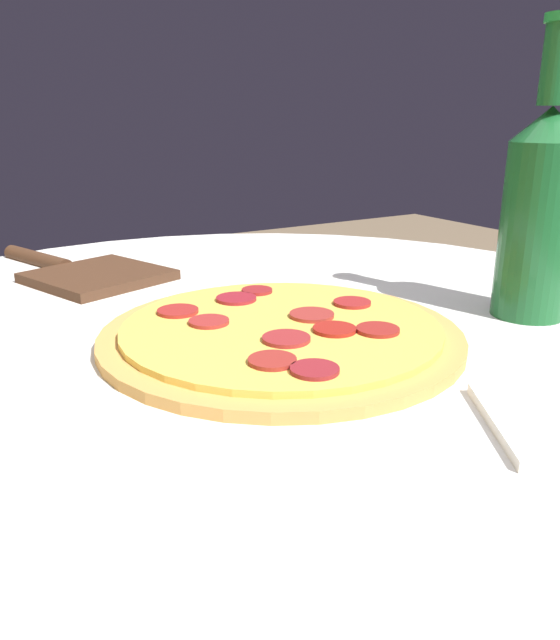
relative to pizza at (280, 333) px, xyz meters
The scene contains 5 objects.
table 0.21m from the pizza, ahead, with size 0.98×0.98×0.74m.
pizza is the anchor object (origin of this frame).
beer_bottle 0.29m from the pizza, 104.58° to the right, with size 0.07×0.07×0.28m.
pizza_paddle 0.34m from the pizza, 15.63° to the left, with size 0.30×0.18×0.02m.
napkin 0.24m from the pizza, 165.53° to the right, with size 0.13×0.11×0.01m.
Camera 1 is at (-0.51, 0.28, 0.94)m, focal length 35.00 mm.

